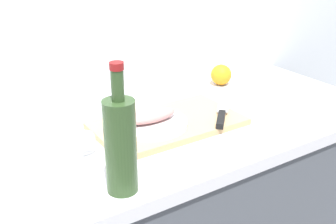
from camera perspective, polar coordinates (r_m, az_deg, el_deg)
The scene contains 8 objects.
back_wall at distance 1.38m, azimuth -16.34°, elevation 13.78°, with size 3.20×0.05×2.50m, color silver.
cutting_board at distance 1.30m, azimuth 0.00°, elevation -1.62°, with size 0.46×0.26×0.02m, color tan.
white_plate at distance 1.26m, azimuth -2.30°, elevation -1.57°, with size 0.22×0.22×0.01m, color white.
fish_fillet at distance 1.25m, azimuth -2.32°, elevation -0.51°, with size 0.16×0.07×0.04m, color tan.
chef_knife at distance 1.34m, azimuth 7.45°, elevation -0.07°, with size 0.22×0.23×0.02m.
wine_bottle at distance 0.94m, azimuth -6.54°, elevation -4.39°, with size 0.07×0.07×0.31m.
coffee_mug_0 at distance 1.11m, azimuth -13.48°, elevation -4.57°, with size 0.12×0.08×0.10m.
orange_2 at distance 1.66m, azimuth 7.31°, elevation 5.09°, with size 0.08×0.08×0.08m, color orange.
Camera 1 is at (-0.39, -0.98, 1.46)m, focal length 44.37 mm.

